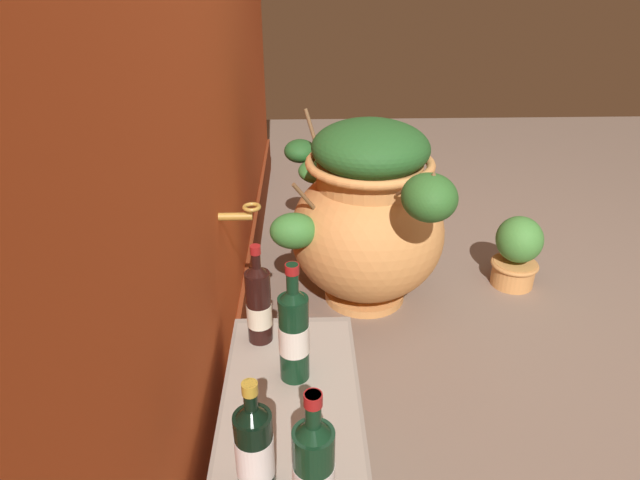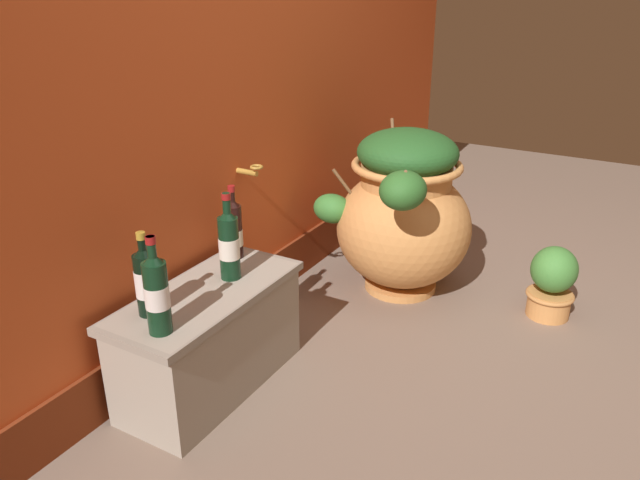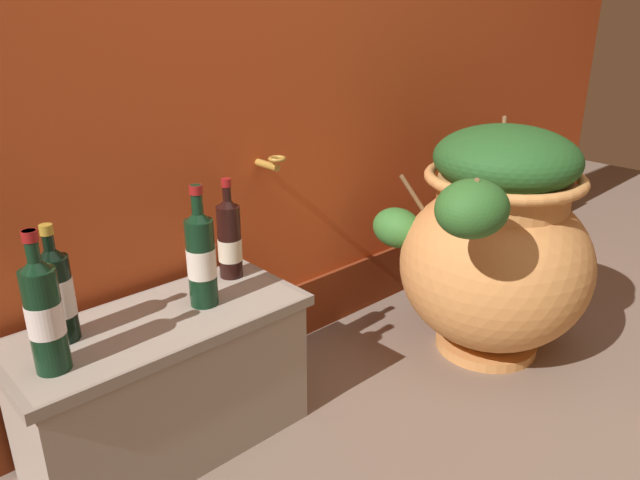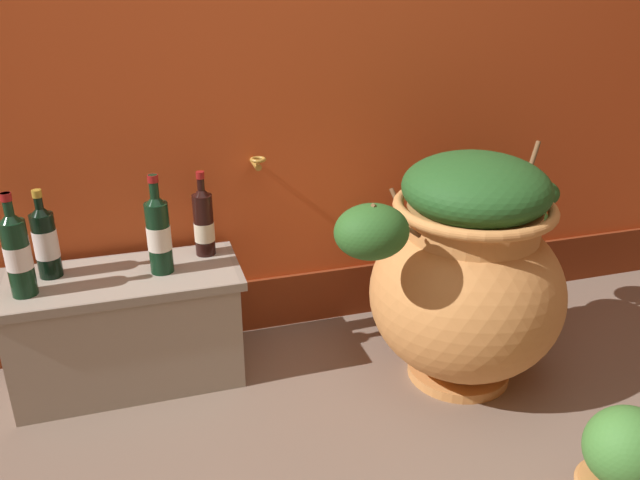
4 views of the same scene
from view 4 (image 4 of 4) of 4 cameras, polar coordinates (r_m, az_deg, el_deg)
terracotta_urn at (r=2.24m, az=12.78°, el=-2.66°), size 1.05×0.74×0.82m
stone_ledge at (r=2.35m, az=-16.64°, el=-7.19°), size 0.79×0.35×0.41m
wine_bottle_left at (r=2.28m, az=-23.07°, el=0.04°), size 0.08×0.08×0.30m
wine_bottle_middle at (r=2.19m, az=-14.06°, el=0.75°), size 0.08×0.08×0.34m
wine_bottle_right at (r=2.30m, az=-10.23°, el=1.68°), size 0.07×0.07×0.31m
wine_bottle_back at (r=2.18m, az=-25.15°, el=-0.93°), size 0.08×0.08×0.34m
potted_shrub at (r=1.93m, az=25.14°, el=-17.59°), size 0.22×0.22×0.35m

